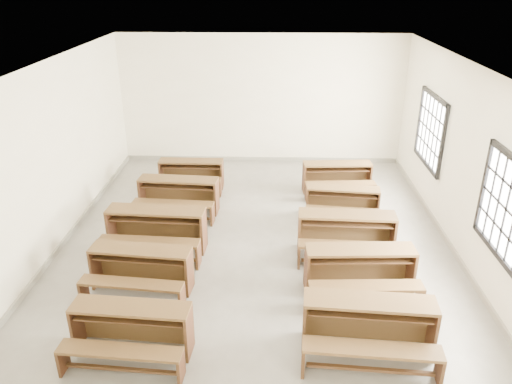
{
  "coord_description": "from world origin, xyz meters",
  "views": [
    {
      "loc": [
        0.26,
        -7.95,
        4.56
      ],
      "look_at": [
        0.0,
        0.0,
        1.0
      ],
      "focal_mm": 35.0,
      "sensor_mm": 36.0,
      "label": 1
    }
  ],
  "objects_px": {
    "desk_set_1": "(141,267)",
    "desk_set_7": "(346,231)",
    "desk_set_2": "(156,227)",
    "desk_set_3": "(178,193)",
    "desk_set_8": "(343,201)",
    "desk_set_5": "(369,323)",
    "desk_set_0": "(131,327)",
    "desk_set_4": "(191,172)",
    "desk_set_9": "(337,176)",
    "desk_set_6": "(360,268)"
  },
  "relations": [
    {
      "from": "desk_set_5",
      "to": "desk_set_9",
      "type": "distance_m",
      "value": 5.1
    },
    {
      "from": "desk_set_1",
      "to": "desk_set_8",
      "type": "distance_m",
      "value": 4.25
    },
    {
      "from": "desk_set_3",
      "to": "desk_set_0",
      "type": "bearing_deg",
      "value": -84.1
    },
    {
      "from": "desk_set_2",
      "to": "desk_set_1",
      "type": "bearing_deg",
      "value": -85.73
    },
    {
      "from": "desk_set_5",
      "to": "desk_set_8",
      "type": "bearing_deg",
      "value": 91.88
    },
    {
      "from": "desk_set_1",
      "to": "desk_set_4",
      "type": "distance_m",
      "value": 3.97
    },
    {
      "from": "desk_set_1",
      "to": "desk_set_8",
      "type": "bearing_deg",
      "value": 42.64
    },
    {
      "from": "desk_set_7",
      "to": "desk_set_8",
      "type": "relative_size",
      "value": 1.14
    },
    {
      "from": "desk_set_2",
      "to": "desk_set_6",
      "type": "height_order",
      "value": "desk_set_2"
    },
    {
      "from": "desk_set_4",
      "to": "desk_set_7",
      "type": "height_order",
      "value": "desk_set_7"
    },
    {
      "from": "desk_set_4",
      "to": "desk_set_5",
      "type": "relative_size",
      "value": 0.83
    },
    {
      "from": "desk_set_1",
      "to": "desk_set_3",
      "type": "height_order",
      "value": "desk_set_3"
    },
    {
      "from": "desk_set_3",
      "to": "desk_set_8",
      "type": "bearing_deg",
      "value": 1.53
    },
    {
      "from": "desk_set_1",
      "to": "desk_set_7",
      "type": "bearing_deg",
      "value": 25.45
    },
    {
      "from": "desk_set_6",
      "to": "desk_set_2",
      "type": "bearing_deg",
      "value": 158.05
    },
    {
      "from": "desk_set_2",
      "to": "desk_set_9",
      "type": "relative_size",
      "value": 1.14
    },
    {
      "from": "desk_set_2",
      "to": "desk_set_7",
      "type": "distance_m",
      "value": 3.31
    },
    {
      "from": "desk_set_2",
      "to": "desk_set_3",
      "type": "bearing_deg",
      "value": 88.8
    },
    {
      "from": "desk_set_0",
      "to": "desk_set_4",
      "type": "height_order",
      "value": "desk_set_0"
    },
    {
      "from": "desk_set_6",
      "to": "desk_set_9",
      "type": "relative_size",
      "value": 1.09
    },
    {
      "from": "desk_set_0",
      "to": "desk_set_1",
      "type": "distance_m",
      "value": 1.41
    },
    {
      "from": "desk_set_0",
      "to": "desk_set_9",
      "type": "distance_m",
      "value": 6.14
    },
    {
      "from": "desk_set_1",
      "to": "desk_set_4",
      "type": "bearing_deg",
      "value": 93.19
    },
    {
      "from": "desk_set_0",
      "to": "desk_set_4",
      "type": "xyz_separation_m",
      "value": [
        -0.04,
        5.36,
        -0.02
      ]
    },
    {
      "from": "desk_set_1",
      "to": "desk_set_4",
      "type": "xyz_separation_m",
      "value": [
        0.17,
        3.97,
        -0.03
      ]
    },
    {
      "from": "desk_set_4",
      "to": "desk_set_7",
      "type": "xyz_separation_m",
      "value": [
        3.12,
        -2.78,
        0.06
      ]
    },
    {
      "from": "desk_set_0",
      "to": "desk_set_2",
      "type": "height_order",
      "value": "desk_set_2"
    },
    {
      "from": "desk_set_4",
      "to": "desk_set_7",
      "type": "distance_m",
      "value": 4.18
    },
    {
      "from": "desk_set_0",
      "to": "desk_set_7",
      "type": "distance_m",
      "value": 4.01
    },
    {
      "from": "desk_set_3",
      "to": "desk_set_6",
      "type": "height_order",
      "value": "desk_set_6"
    },
    {
      "from": "desk_set_7",
      "to": "desk_set_9",
      "type": "distance_m",
      "value": 2.66
    },
    {
      "from": "desk_set_8",
      "to": "desk_set_7",
      "type": "bearing_deg",
      "value": -88.59
    },
    {
      "from": "desk_set_8",
      "to": "desk_set_9",
      "type": "bearing_deg",
      "value": 94.19
    },
    {
      "from": "desk_set_3",
      "to": "desk_set_5",
      "type": "relative_size",
      "value": 0.96
    },
    {
      "from": "desk_set_3",
      "to": "desk_set_6",
      "type": "bearing_deg",
      "value": -35.3
    },
    {
      "from": "desk_set_1",
      "to": "desk_set_9",
      "type": "xyz_separation_m",
      "value": [
        3.44,
        3.83,
        -0.01
      ]
    },
    {
      "from": "desk_set_2",
      "to": "desk_set_4",
      "type": "relative_size",
      "value": 1.22
    },
    {
      "from": "desk_set_3",
      "to": "desk_set_2",
      "type": "bearing_deg",
      "value": -90.3
    },
    {
      "from": "desk_set_8",
      "to": "desk_set_9",
      "type": "relative_size",
      "value": 0.97
    },
    {
      "from": "desk_set_0",
      "to": "desk_set_2",
      "type": "xyz_separation_m",
      "value": [
        -0.24,
        2.6,
        0.05
      ]
    },
    {
      "from": "desk_set_4",
      "to": "desk_set_2",
      "type": "bearing_deg",
      "value": -93.53
    },
    {
      "from": "desk_set_4",
      "to": "desk_set_8",
      "type": "bearing_deg",
      "value": -23.13
    },
    {
      "from": "desk_set_2",
      "to": "desk_set_5",
      "type": "distance_m",
      "value": 4.1
    },
    {
      "from": "desk_set_3",
      "to": "desk_set_7",
      "type": "relative_size",
      "value": 0.98
    },
    {
      "from": "desk_set_1",
      "to": "desk_set_4",
      "type": "height_order",
      "value": "desk_set_1"
    },
    {
      "from": "desk_set_6",
      "to": "desk_set_8",
      "type": "relative_size",
      "value": 1.13
    },
    {
      "from": "desk_set_7",
      "to": "desk_set_9",
      "type": "bearing_deg",
      "value": 89.14
    },
    {
      "from": "desk_set_3",
      "to": "desk_set_7",
      "type": "bearing_deg",
      "value": -21.42
    },
    {
      "from": "desk_set_6",
      "to": "desk_set_7",
      "type": "distance_m",
      "value": 1.15
    },
    {
      "from": "desk_set_3",
      "to": "desk_set_4",
      "type": "xyz_separation_m",
      "value": [
        0.07,
        1.25,
        -0.04
      ]
    }
  ]
}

